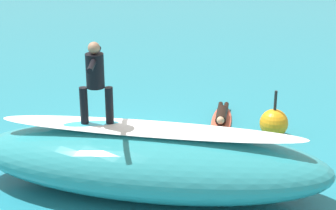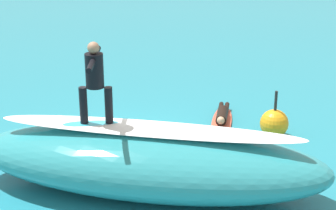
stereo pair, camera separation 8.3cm
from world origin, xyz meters
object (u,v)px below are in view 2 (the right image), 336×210
Objects in this scene: surfer_paddling at (222,114)px; surfboard_riding at (97,125)px; buoy_marker at (274,123)px; surfboard_paddling at (222,122)px; surfer_riding at (95,77)px.

surfboard_riding is at bearing -30.43° from surfer_paddling.
surfer_paddling is (-2.84, -3.64, -1.19)m from surfboard_riding.
surfboard_riding reaches higher than buoy_marker.
surfboard_riding is 4.76m from surfer_paddling.
buoy_marker is (-1.24, 0.97, 0.15)m from surfer_paddling.
surfer_paddling reaches higher than surfboard_paddling.
surfer_riding is 0.70× the size of surfboard_paddling.
surfer_paddling is (-2.84, -3.64, -2.22)m from surfer_riding.
surfboard_paddling is 1.55m from buoy_marker.
buoy_marker reaches higher than surfer_paddling.
surfer_riding reaches higher than buoy_marker.
surfboard_riding is at bearing -118.14° from surfer_riding.
surfboard_paddling is 1.98× the size of buoy_marker.
surfer_riding is at bearing 61.86° from surfboard_riding.
surfboard_riding is 4.99m from buoy_marker.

